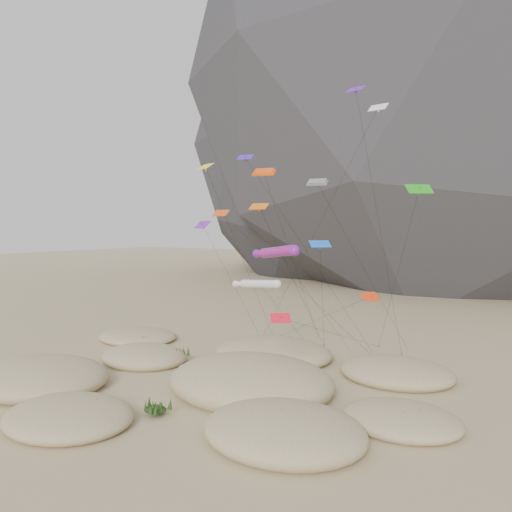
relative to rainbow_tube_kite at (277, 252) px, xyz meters
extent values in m
plane|color=#CCB789|center=(-0.73, -11.27, -13.11)|extent=(500.00, 500.00, 0.00)
ellipsoid|color=black|center=(7.27, 103.73, 46.89)|extent=(191.54, 147.29, 156.00)
ellipsoid|color=#2B2B30|center=(-37.73, 111.73, 30.89)|extent=(136.20, 127.83, 116.00)
ellipsoid|color=#CCB789|center=(-17.26, -18.06, -12.33)|extent=(14.88, 12.65, 3.47)
ellipsoid|color=#CCB789|center=(-6.37, -22.83, -12.54)|extent=(11.17, 9.50, 2.53)
ellipsoid|color=#CCB789|center=(9.99, -16.45, -12.36)|extent=(12.68, 10.78, 3.32)
ellipsoid|color=#CCB789|center=(-14.40, -6.17, -12.50)|extent=(10.58, 9.00, 2.73)
ellipsoid|color=#CCB789|center=(2.01, -8.53, -12.08)|extent=(16.54, 14.06, 4.60)
ellipsoid|color=#CCB789|center=(16.60, -9.02, -12.61)|extent=(9.67, 8.22, 2.21)
ellipsoid|color=#CCB789|center=(-2.23, 3.11, -12.38)|extent=(14.63, 12.44, 3.23)
ellipsoid|color=#CCB789|center=(12.67, 3.18, -12.49)|extent=(11.94, 10.15, 2.76)
ellipsoid|color=#CCB789|center=(-23.44, 1.75, -12.65)|extent=(11.44, 9.72, 2.04)
ellipsoid|color=black|center=(-18.72, -16.21, -12.21)|extent=(2.41, 2.06, 0.72)
ellipsoid|color=black|center=(-17.05, -14.78, -12.31)|extent=(2.15, 1.84, 0.64)
ellipsoid|color=black|center=(-6.09, -20.61, -12.51)|extent=(2.87, 2.46, 0.86)
ellipsoid|color=black|center=(-1.65, -17.83, -12.61)|extent=(2.01, 1.72, 0.60)
ellipsoid|color=black|center=(10.06, -15.38, -12.11)|extent=(2.88, 2.46, 0.86)
ellipsoid|color=black|center=(5.82, -16.74, -12.31)|extent=(2.17, 1.86, 0.65)
ellipsoid|color=black|center=(-13.33, -6.41, -12.31)|extent=(3.22, 2.76, 0.97)
ellipsoid|color=black|center=(-11.20, -4.17, -12.41)|extent=(2.46, 2.10, 0.74)
ellipsoid|color=black|center=(2.96, -5.81, -12.01)|extent=(3.02, 2.59, 0.91)
ellipsoid|color=black|center=(6.37, -6.36, -12.11)|extent=(2.90, 2.48, 0.87)
ellipsoid|color=black|center=(1.17, -10.38, -12.21)|extent=(2.19, 1.88, 0.66)
ellipsoid|color=black|center=(17.78, -9.59, -12.51)|extent=(2.11, 1.81, 0.63)
ellipsoid|color=black|center=(-2.16, 5.75, -12.11)|extent=(2.90, 2.48, 0.87)
ellipsoid|color=black|center=(-1.21, 1.48, -12.21)|extent=(2.78, 2.38, 0.83)
ellipsoid|color=black|center=(12.73, 2.39, -12.41)|extent=(2.60, 2.22, 0.78)
ellipsoid|color=black|center=(11.39, 0.26, -12.51)|extent=(1.88, 1.61, 0.56)
ellipsoid|color=black|center=(-23.55, -0.15, -12.61)|extent=(2.51, 2.15, 0.75)
ellipsoid|color=black|center=(-20.83, 0.21, -12.71)|extent=(1.81, 1.55, 0.54)
cylinder|color=#3F2D1E|center=(-5.87, 11.29, -12.96)|extent=(0.08, 0.08, 0.30)
cylinder|color=#3F2D1E|center=(-1.04, 15.33, -12.96)|extent=(0.08, 0.08, 0.30)
cylinder|color=#3F2D1E|center=(0.37, 12.24, -12.96)|extent=(0.08, 0.08, 0.30)
cylinder|color=#3F2D1E|center=(6.72, 15.56, -12.96)|extent=(0.08, 0.08, 0.30)
cylinder|color=#3F2D1E|center=(9.30, 7.94, -12.96)|extent=(0.08, 0.08, 0.30)
cylinder|color=#3F2D1E|center=(-8.76, 11.18, -12.96)|extent=(0.08, 0.08, 0.30)
cylinder|color=#3F2D1E|center=(10.51, 12.92, -12.96)|extent=(0.08, 0.08, 0.30)
cylinder|color=#3F2D1E|center=(-7.51, 12.54, -12.96)|extent=(0.08, 0.08, 0.30)
cylinder|color=#FF1A41|center=(0.26, -0.14, 0.04)|extent=(6.19, 3.94, 1.80)
sphere|color=#FF1A41|center=(3.06, -1.57, 0.29)|extent=(1.21, 1.21, 1.21)
cone|color=#FF1A41|center=(-2.81, 1.44, -0.28)|extent=(2.79, 2.11, 1.29)
cylinder|color=black|center=(2.63, 5.22, -6.54)|extent=(4.76, 10.74, 13.16)
cylinder|color=silver|center=(-1.62, -1.08, -3.57)|extent=(5.68, 2.36, 1.28)
sphere|color=silver|center=(1.07, -1.82, -3.35)|extent=(0.94, 0.94, 0.94)
cone|color=silver|center=(-4.59, -0.26, -3.85)|extent=(2.42, 1.38, 0.96)
cylinder|color=black|center=(-1.93, 5.58, -8.34)|extent=(0.64, 13.34, 9.56)
cube|color=#F64E0C|center=(-3.52, 3.05, 9.21)|extent=(2.94, 1.70, 0.81)
cube|color=#F64E0C|center=(-3.52, 3.05, 9.42)|extent=(2.48, 1.36, 0.79)
cylinder|color=black|center=(-2.68, 9.19, -1.95)|extent=(1.70, 12.30, 22.33)
cube|color=#DF4117|center=(5.89, -2.12, 7.20)|extent=(2.24, 1.28, 0.60)
cube|color=#DF4117|center=(5.89, -2.12, 7.39)|extent=(1.89, 1.04, 0.59)
cylinder|color=black|center=(8.03, 7.30, -2.96)|extent=(4.30, 18.86, 20.32)
cube|color=#FFF21A|center=(-12.05, 2.72, 10.48)|extent=(2.63, 1.96, 0.82)
cube|color=#FFF21A|center=(-12.05, 2.72, 10.33)|extent=(0.34, 0.29, 0.81)
cylinder|color=black|center=(-9.78, 7.63, -1.29)|extent=(4.57, 9.86, 23.55)
cube|color=blue|center=(5.83, -1.27, 1.03)|extent=(2.37, 2.27, 0.70)
cube|color=blue|center=(5.83, -1.27, 0.88)|extent=(0.30, 0.30, 0.74)
cylinder|color=black|center=(3.10, 5.48, -6.01)|extent=(5.49, 13.53, 14.11)
cube|color=#F13B0C|center=(12.09, -3.68, -3.69)|extent=(1.58, 1.99, 0.77)
cube|color=#F13B0C|center=(12.09, -3.68, -3.84)|extent=(0.33, 0.31, 0.60)
cylinder|color=black|center=(2.29, 4.43, -8.37)|extent=(19.62, 16.25, 9.40)
cube|color=red|center=(4.53, -7.23, -5.86)|extent=(2.06, 1.89, 0.82)
cube|color=red|center=(4.53, -7.23, -6.01)|extent=(0.35, 0.36, 0.63)
cylinder|color=black|center=(5.62, 4.17, -9.46)|extent=(2.21, 22.80, 7.23)
cube|color=#E24C15|center=(-7.64, -0.04, 4.43)|extent=(2.01, 1.05, 0.79)
cube|color=#E24C15|center=(-7.64, -0.04, 4.28)|extent=(0.24, 0.25, 0.67)
cylinder|color=black|center=(0.83, 3.95, -4.32)|extent=(16.97, 8.00, 17.51)
cube|color=#4320BE|center=(-5.41, 1.85, 11.07)|extent=(2.03, 1.29, 0.70)
cube|color=#4320BE|center=(-5.41, 1.85, 10.92)|extent=(0.26, 0.24, 0.65)
cylinder|color=black|center=(1.94, 4.89, -1.00)|extent=(14.74, 6.12, 24.15)
cube|color=green|center=(14.69, 3.00, 6.59)|extent=(2.84, 2.60, 1.02)
cube|color=green|center=(14.69, 3.00, 6.44)|extent=(0.44, 0.44, 0.87)
cylinder|color=black|center=(10.70, 9.28, -3.24)|extent=(8.00, 12.59, 19.67)
cube|color=white|center=(10.15, 3.63, 15.34)|extent=(2.07, 1.19, 0.82)
cube|color=white|center=(10.15, 3.63, 15.19)|extent=(0.27, 0.30, 0.66)
cylinder|color=black|center=(0.70, 7.41, 1.14)|extent=(18.93, 7.58, 28.42)
cube|color=purple|center=(-10.91, 0.58, 3.05)|extent=(2.40, 1.62, 0.94)
cube|color=purple|center=(-10.91, 0.58, 2.90)|extent=(0.34, 0.38, 0.73)
cylinder|color=black|center=(-9.83, 5.88, -5.01)|extent=(2.18, 10.62, 16.13)
cube|color=#FF620D|center=(0.87, -5.24, 4.86)|extent=(1.96, 1.16, 0.67)
cube|color=#FF620D|center=(0.87, -5.24, 4.71)|extent=(0.24, 0.20, 0.65)
cylinder|color=black|center=(0.62, 3.50, -4.10)|extent=(0.53, 17.50, 17.93)
cube|color=#6520BB|center=(7.83, 3.14, 17.46)|extent=(2.09, 1.34, 0.70)
cube|color=#6520BB|center=(7.83, 3.14, 17.31)|extent=(0.26, 0.23, 0.67)
cylinder|color=black|center=(9.17, 8.03, 2.20)|extent=(2.71, 9.80, 30.53)
camera|label=1|loc=(27.37, -48.29, 2.83)|focal=35.00mm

